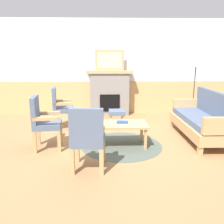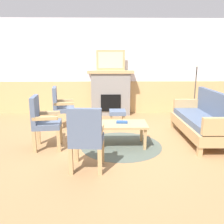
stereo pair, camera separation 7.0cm
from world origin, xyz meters
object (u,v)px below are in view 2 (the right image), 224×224
(framed_picture, at_px, (111,60))
(couch, at_px, (202,120))
(coffee_table, at_px, (121,126))
(armchair_near_fireplace, at_px, (61,106))
(fireplace, at_px, (111,92))
(floor_lamp_by_couch, at_px, (197,65))
(book_on_table, at_px, (122,122))
(armchair_front_left, at_px, (86,136))
(footstool, at_px, (117,113))
(armchair_by_window_left, at_px, (43,120))

(framed_picture, distance_m, couch, 3.04)
(coffee_table, distance_m, armchair_near_fireplace, 1.80)
(fireplace, xyz_separation_m, couch, (1.84, -2.13, -0.26))
(armchair_near_fireplace, height_order, floor_lamp_by_couch, floor_lamp_by_couch)
(couch, xyz_separation_m, armchair_near_fireplace, (-3.02, 0.84, 0.14))
(framed_picture, relative_size, couch, 0.44)
(couch, xyz_separation_m, book_on_table, (-1.66, -0.29, 0.06))
(fireplace, distance_m, armchair_front_left, 3.47)
(couch, height_order, coffee_table, couch)
(footstool, relative_size, armchair_by_window_left, 0.41)
(armchair_by_window_left, bearing_deg, couch, 7.64)
(fireplace, relative_size, armchair_near_fireplace, 1.33)
(book_on_table, distance_m, footstool, 1.40)
(framed_picture, bearing_deg, armchair_by_window_left, -116.51)
(footstool, bearing_deg, book_on_table, -88.94)
(fireplace, height_order, coffee_table, fireplace)
(armchair_near_fireplace, bearing_deg, framed_picture, 47.35)
(armchair_front_left, bearing_deg, floor_lamp_by_couch, 45.61)
(fireplace, height_order, footstool, fireplace)
(footstool, xyz_separation_m, floor_lamp_by_couch, (1.97, 0.17, 1.17))
(coffee_table, height_order, armchair_near_fireplace, armchair_near_fireplace)
(armchair_by_window_left, height_order, armchair_front_left, same)
(book_on_table, bearing_deg, armchair_by_window_left, -175.02)
(framed_picture, distance_m, coffee_table, 2.73)
(footstool, bearing_deg, floor_lamp_by_couch, 5.01)
(armchair_near_fireplace, bearing_deg, armchair_front_left, -70.04)
(armchair_near_fireplace, bearing_deg, footstool, 10.85)
(floor_lamp_by_couch, bearing_deg, armchair_by_window_left, -153.54)
(couch, bearing_deg, armchair_by_window_left, -172.36)
(fireplace, bearing_deg, framed_picture, 90.00)
(book_on_table, height_order, floor_lamp_by_couch, floor_lamp_by_couch)
(armchair_by_window_left, bearing_deg, coffee_table, 3.50)
(armchair_by_window_left, bearing_deg, armchair_near_fireplace, 86.19)
(couch, bearing_deg, coffee_table, -168.85)
(fireplace, relative_size, coffee_table, 1.35)
(fireplace, distance_m, couch, 2.82)
(fireplace, bearing_deg, floor_lamp_by_couch, -22.03)
(fireplace, height_order, couch, fireplace)
(coffee_table, relative_size, book_on_table, 4.53)
(book_on_table, bearing_deg, armchair_near_fireplace, 140.36)
(framed_picture, relative_size, footstool, 2.00)
(floor_lamp_by_couch, bearing_deg, framed_picture, 157.96)
(footstool, xyz_separation_m, armchair_near_fireplace, (-1.34, -0.26, 0.25))
(footstool, bearing_deg, armchair_front_left, -103.09)
(framed_picture, bearing_deg, armchair_near_fireplace, -132.65)
(framed_picture, relative_size, armchair_near_fireplace, 0.82)
(coffee_table, height_order, book_on_table, book_on_table)
(coffee_table, distance_m, footstool, 1.43)
(armchair_by_window_left, height_order, floor_lamp_by_couch, floor_lamp_by_couch)
(armchair_by_window_left, bearing_deg, book_on_table, 4.98)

